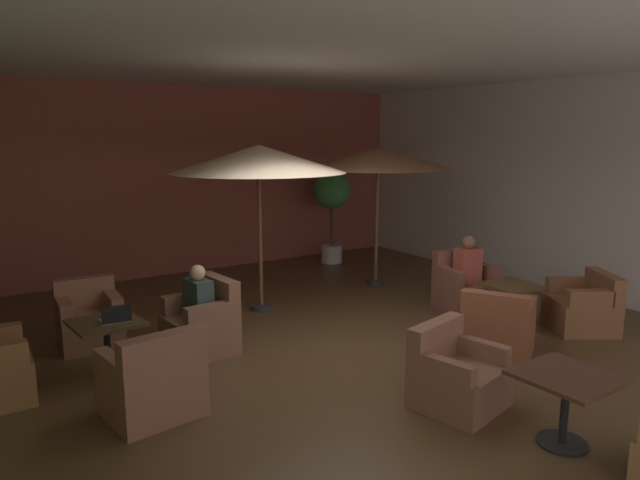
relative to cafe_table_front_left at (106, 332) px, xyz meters
name	(u,v)px	position (x,y,z in m)	size (l,w,h in m)	color
ground_plane	(343,354)	(2.56, -0.87, -0.52)	(9.58, 10.37, 0.02)	#4F3921
wall_back_brick	(186,181)	(2.56, 4.28, 1.27)	(9.58, 0.08, 3.55)	#9B4A40
wall_right_plain	(582,189)	(7.31, -0.87, 1.27)	(0.08, 10.37, 3.55)	silver
ceiling_slab	(346,48)	(2.56, -0.87, 3.07)	(9.58, 10.37, 0.06)	silver
cafe_table_front_left	(106,332)	(0.00, 0.00, 0.00)	(0.77, 0.77, 0.64)	black
armchair_front_left_east	(153,383)	(0.14, -1.15, -0.19)	(0.90, 0.87, 0.88)	brown
armchair_front_left_south	(203,325)	(1.15, 0.12, -0.17)	(0.81, 0.83, 0.91)	brown
armchair_front_left_west	(89,321)	(0.05, 1.15, -0.20)	(0.76, 0.76, 0.83)	#8E5840
cafe_table_front_right	(511,295)	(4.96, -1.43, -0.03)	(0.70, 0.70, 0.64)	black
armchair_front_right_north	(498,329)	(4.09, -1.93, -0.19)	(1.08, 1.07, 0.84)	brown
armchair_front_right_east	(583,308)	(5.81, -1.97, -0.20)	(1.09, 1.10, 0.79)	brown
armchair_front_right_south	(465,288)	(5.15, -0.44, -0.18)	(0.91, 0.85, 0.89)	brown
cafe_table_mid_center	(566,391)	(2.92, -3.61, -0.02)	(0.78, 0.78, 0.64)	black
armchair_mid_center_east	(456,377)	(2.69, -2.59, -0.22)	(0.94, 0.90, 0.81)	brown
patio_umbrella_tall_red	(259,159)	(2.56, 1.27, 1.77)	(2.57, 2.57, 2.50)	#2D2D2D
patio_umbrella_center_beige	(378,158)	(4.96, 1.47, 1.72)	(2.55, 2.55, 2.43)	#2D2D2D
potted_tree_mid_left	(332,198)	(5.32, 3.38, 0.84)	(0.79, 0.79, 1.92)	silver
patron_blue_shirt	(198,295)	(1.11, 0.12, 0.22)	(0.26, 0.41, 0.64)	#32403E
patron_by_window	(468,262)	(5.14, -0.48, 0.24)	(0.39, 0.32, 0.70)	#B64D41
iced_drink_cup	(107,317)	(0.01, -0.05, 0.18)	(0.08, 0.08, 0.11)	white
open_laptop	(116,318)	(0.09, -0.09, 0.18)	(0.32, 0.25, 0.20)	#9EA0A5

